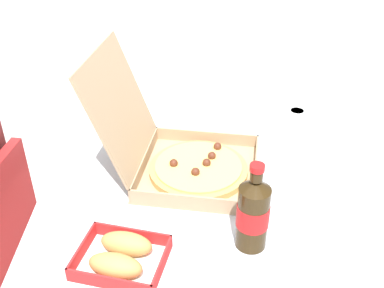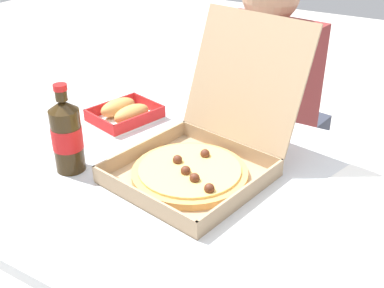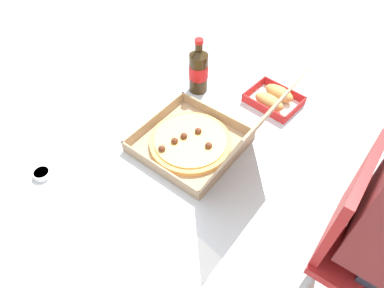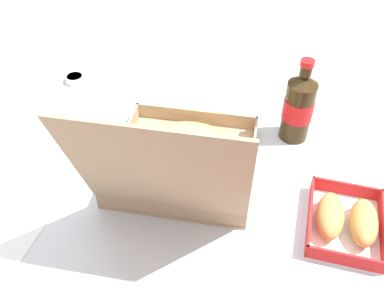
{
  "view_description": "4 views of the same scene",
  "coord_description": "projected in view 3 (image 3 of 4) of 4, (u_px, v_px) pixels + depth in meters",
  "views": [
    {
      "loc": [
        -1.07,
        0.03,
        1.51
      ],
      "look_at": [
        0.02,
        0.02,
        0.81
      ],
      "focal_mm": 42.4,
      "sensor_mm": 36.0,
      "label": 1
    },
    {
      "loc": [
        0.46,
        -0.82,
        1.36
      ],
      "look_at": [
        -0.06,
        0.05,
        0.81
      ],
      "focal_mm": 44.43,
      "sensor_mm": 36.0,
      "label": 2
    },
    {
      "loc": [
        0.65,
        0.37,
        1.63
      ],
      "look_at": [
        -0.02,
        0.01,
        0.77
      ],
      "focal_mm": 32.43,
      "sensor_mm": 36.0,
      "label": 3
    },
    {
      "loc": [
        -0.06,
        0.73,
        1.49
      ],
      "look_at": [
        -0.05,
        -0.01,
        0.81
      ],
      "focal_mm": 40.58,
      "sensor_mm": 36.0,
      "label": 4
    }
  ],
  "objects": [
    {
      "name": "ground_plane",
      "position": [
        187.0,
        249.0,
        1.72
      ],
      "size": [
        10.0,
        10.0,
        0.0
      ],
      "primitive_type": "plane",
      "color": "beige"
    },
    {
      "name": "dining_table",
      "position": [
        185.0,
        168.0,
        1.23
      ],
      "size": [
        1.22,
        0.85,
        0.74
      ],
      "color": "silver",
      "rests_on": "ground_plane"
    },
    {
      "name": "chair",
      "position": [
        367.0,
        242.0,
        1.23
      ],
      "size": [
        0.45,
        0.45,
        0.83
      ],
      "color": "red",
      "rests_on": "ground_plane"
    },
    {
      "name": "pizza_box_open",
      "position": [
        199.0,
        141.0,
        1.13
      ],
      "size": [
        0.39,
        0.48,
        0.35
      ],
      "color": "tan",
      "rests_on": "dining_table"
    },
    {
      "name": "bread_side_box",
      "position": [
        274.0,
        98.0,
        1.3
      ],
      "size": [
        0.19,
        0.22,
        0.06
      ],
      "color": "white",
      "rests_on": "dining_table"
    },
    {
      "name": "cola_bottle",
      "position": [
        199.0,
        70.0,
        1.31
      ],
      "size": [
        0.07,
        0.07,
        0.22
      ],
      "color": "#33230F",
      "rests_on": "dining_table"
    },
    {
      "name": "paper_menu",
      "position": [
        176.0,
        269.0,
        0.9
      ],
      "size": [
        0.24,
        0.2,
        0.0
      ],
      "primitive_type": "cube",
      "rotation": [
        0.0,
        0.0,
        -0.28
      ],
      "color": "white",
      "rests_on": "dining_table"
    },
    {
      "name": "dipping_sauce_cup",
      "position": [
        42.0,
        174.0,
        1.09
      ],
      "size": [
        0.06,
        0.06,
        0.02
      ],
      "color": "white",
      "rests_on": "dining_table"
    }
  ]
}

